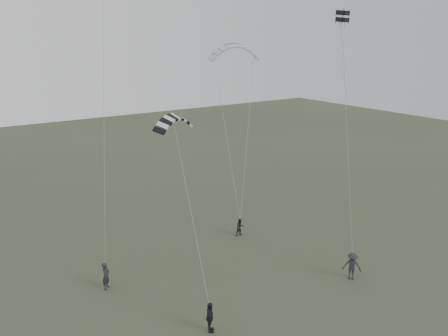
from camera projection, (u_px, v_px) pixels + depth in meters
ground at (258, 301)px, 27.04m from camera, size 140.00×140.00×0.00m
flyer_left at (106, 276)px, 28.14m from camera, size 0.77×0.79×1.83m
flyer_right at (240, 227)px, 35.81m from camera, size 0.80×0.67×1.47m
flyer_center at (210, 317)px, 23.96m from camera, size 0.90×1.14×1.80m
flyer_far at (352, 266)px, 29.24m from camera, size 1.36×1.42×1.94m
kite_pale_large at (235, 46)px, 38.24m from camera, size 4.79×2.74×2.02m
kite_striped at (174, 117)px, 25.76m from camera, size 3.11×2.11×1.34m
kite_box at (343, 16)px, 29.47m from camera, size 0.87×0.92×0.80m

